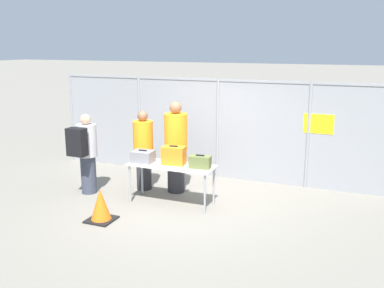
# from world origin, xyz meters

# --- Properties ---
(ground_plane) EXTENTS (120.00, 120.00, 0.00)m
(ground_plane) POSITION_xyz_m (0.00, 0.00, 0.00)
(ground_plane) COLOR slate
(fence_section) EXTENTS (7.98, 0.07, 2.23)m
(fence_section) POSITION_xyz_m (0.01, 2.06, 1.16)
(fence_section) COLOR gray
(fence_section) RESTS_ON ground_plane
(inspection_table) EXTENTS (1.64, 0.60, 0.77)m
(inspection_table) POSITION_xyz_m (-0.25, 0.12, 0.69)
(inspection_table) COLOR silver
(inspection_table) RESTS_ON ground_plane
(suitcase_grey) EXTENTS (0.41, 0.34, 0.25)m
(suitcase_grey) POSITION_xyz_m (-0.82, 0.07, 0.88)
(suitcase_grey) COLOR slate
(suitcase_grey) RESTS_ON inspection_table
(suitcase_orange) EXTENTS (0.45, 0.31, 0.36)m
(suitcase_orange) POSITION_xyz_m (-0.22, 0.16, 0.94)
(suitcase_orange) COLOR orange
(suitcase_orange) RESTS_ON inspection_table
(suitcase_olive) EXTENTS (0.41, 0.25, 0.25)m
(suitcase_olive) POSITION_xyz_m (0.33, 0.12, 0.88)
(suitcase_olive) COLOR #566033
(suitcase_olive) RESTS_ON inspection_table
(traveler_hooded) EXTENTS (0.40, 0.62, 1.63)m
(traveler_hooded) POSITION_xyz_m (-2.07, -0.02, 0.89)
(traveler_hooded) COLOR #383D4C
(traveler_hooded) RESTS_ON ground_plane
(security_worker_near) EXTENTS (0.46, 0.46, 1.86)m
(security_worker_near) POSITION_xyz_m (-0.45, 0.78, 0.96)
(security_worker_near) COLOR #2D2D33
(security_worker_near) RESTS_ON ground_plane
(security_worker_far) EXTENTS (0.41, 0.41, 1.66)m
(security_worker_far) POSITION_xyz_m (-1.14, 0.68, 0.86)
(security_worker_far) COLOR #2D2D33
(security_worker_far) RESTS_ON ground_plane
(utility_trailer) EXTENTS (4.33, 2.24, 0.72)m
(utility_trailer) POSITION_xyz_m (2.51, 3.94, 0.42)
(utility_trailer) COLOR white
(utility_trailer) RESTS_ON ground_plane
(traffic_cone) EXTENTS (0.46, 0.46, 0.57)m
(traffic_cone) POSITION_xyz_m (-1.03, -1.08, 0.27)
(traffic_cone) COLOR black
(traffic_cone) RESTS_ON ground_plane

